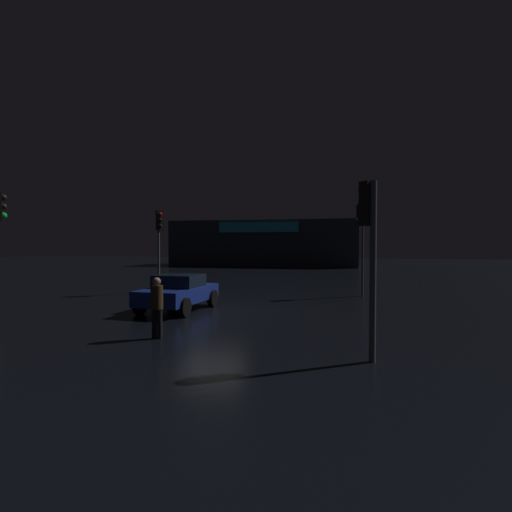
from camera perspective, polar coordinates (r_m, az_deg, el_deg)
name	(u,v)px	position (r m, az deg, el deg)	size (l,w,h in m)	color
ground_plane	(212,310)	(16.41, -6.06, -7.47)	(120.00, 120.00, 0.00)	black
store_building	(265,243)	(49.34, 1.24, 1.76)	(21.77, 7.16, 5.31)	#33383D
traffic_signal_main	(369,234)	(9.49, 15.38, 2.95)	(0.42, 0.42, 3.99)	#595B60
traffic_signal_opposite	(159,231)	(22.39, -13.20, 3.34)	(0.42, 0.42, 4.36)	#595B60
traffic_signal_cross_left	(361,228)	(21.03, 14.29, 3.81)	(0.42, 0.42, 4.54)	#595B60
car_near	(178,292)	(16.51, -10.65, -4.89)	(2.22, 3.98, 1.41)	navy
pedestrian	(157,303)	(11.74, -13.52, -6.32)	(0.37, 0.37, 1.69)	black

